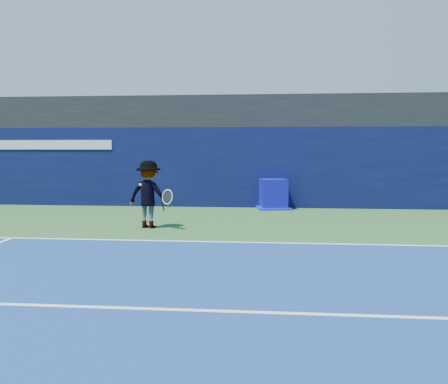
# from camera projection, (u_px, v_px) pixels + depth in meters

# --- Properties ---
(ground) EXTENTS (80.00, 80.00, 0.00)m
(ground) POSITION_uv_depth(u_px,v_px,m) (194.00, 274.00, 8.81)
(ground) COLOR #2B5C29
(ground) RESTS_ON ground
(baseline) EXTENTS (24.00, 0.10, 0.01)m
(baseline) POSITION_uv_depth(u_px,v_px,m) (214.00, 242.00, 11.78)
(baseline) COLOR white
(baseline) RESTS_ON ground
(service_line) EXTENTS (24.00, 0.10, 0.01)m
(service_line) POSITION_uv_depth(u_px,v_px,m) (170.00, 310.00, 6.83)
(service_line) COLOR white
(service_line) RESTS_ON ground
(stadium_band) EXTENTS (36.00, 3.00, 1.20)m
(stadium_band) POSITION_uv_depth(u_px,v_px,m) (239.00, 114.00, 19.90)
(stadium_band) COLOR black
(stadium_band) RESTS_ON back_wall_assembly
(back_wall_assembly) EXTENTS (36.00, 1.03, 3.00)m
(back_wall_assembly) POSITION_uv_depth(u_px,v_px,m) (237.00, 167.00, 19.09)
(back_wall_assembly) COLOR #0A0F39
(back_wall_assembly) RESTS_ON ground
(equipment_cart) EXTENTS (1.36, 1.36, 1.10)m
(equipment_cart) POSITION_uv_depth(u_px,v_px,m) (273.00, 195.00, 18.25)
(equipment_cart) COLOR #0D0BA1
(equipment_cart) RESTS_ON ground
(tennis_player) EXTENTS (1.43, 0.94, 1.87)m
(tennis_player) POSITION_uv_depth(u_px,v_px,m) (149.00, 194.00, 13.87)
(tennis_player) COLOR silver
(tennis_player) RESTS_ON ground
(tennis_ball) EXTENTS (0.08, 0.08, 0.08)m
(tennis_ball) POSITION_uv_depth(u_px,v_px,m) (140.00, 185.00, 13.34)
(tennis_ball) COLOR #C0DD18
(tennis_ball) RESTS_ON ground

